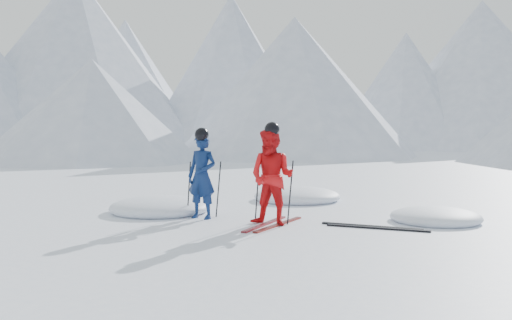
# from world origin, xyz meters

# --- Properties ---
(ground) EXTENTS (160.00, 160.00, 0.00)m
(ground) POSITION_xyz_m (0.00, 0.00, 0.00)
(ground) COLOR white
(ground) RESTS_ON ground
(mountain_range) EXTENTS (106.15, 62.94, 15.53)m
(mountain_range) POSITION_xyz_m (5.71, 35.31, 6.72)
(mountain_range) COLOR #B2BCD1
(mountain_range) RESTS_ON ground
(skier_blue) EXTENTS (0.66, 0.53, 1.58)m
(skier_blue) POSITION_xyz_m (-2.92, 0.54, 0.79)
(skier_blue) COLOR #0D2150
(skier_blue) RESTS_ON ground
(skier_red) EXTENTS (0.96, 0.84, 1.67)m
(skier_red) POSITION_xyz_m (-1.54, 0.07, 0.83)
(skier_red) COLOR red
(skier_red) RESTS_ON ground
(pole_blue_left) EXTENTS (0.11, 0.08, 1.05)m
(pole_blue_left) POSITION_xyz_m (-3.22, 0.69, 0.53)
(pole_blue_left) COLOR black
(pole_blue_left) RESTS_ON ground
(pole_blue_right) EXTENTS (0.11, 0.07, 1.05)m
(pole_blue_right) POSITION_xyz_m (-2.67, 0.79, 0.53)
(pole_blue_right) COLOR black
(pole_blue_right) RESTS_ON ground
(pole_red_left) EXTENTS (0.11, 0.09, 1.11)m
(pole_red_left) POSITION_xyz_m (-1.84, 0.32, 0.56)
(pole_red_left) COLOR black
(pole_red_left) RESTS_ON ground
(pole_red_right) EXTENTS (0.11, 0.08, 1.11)m
(pole_red_right) POSITION_xyz_m (-1.24, 0.22, 0.56)
(pole_red_right) COLOR black
(pole_red_right) RESTS_ON ground
(ski_worn_left) EXTENTS (0.51, 1.67, 0.03)m
(ski_worn_left) POSITION_xyz_m (-1.66, 0.07, 0.01)
(ski_worn_left) COLOR black
(ski_worn_left) RESTS_ON ground
(ski_worn_right) EXTENTS (0.62, 1.64, 0.03)m
(ski_worn_right) POSITION_xyz_m (-1.42, 0.07, 0.01)
(ski_worn_right) COLOR black
(ski_worn_right) RESTS_ON ground
(ski_loose_a) EXTENTS (1.67, 0.50, 0.03)m
(ski_loose_a) POSITION_xyz_m (0.14, 0.17, 0.01)
(ski_loose_a) COLOR black
(ski_loose_a) RESTS_ON ground
(ski_loose_b) EXTENTS (1.68, 0.44, 0.03)m
(ski_loose_b) POSITION_xyz_m (0.24, 0.02, 0.01)
(ski_loose_b) COLOR black
(ski_loose_b) RESTS_ON ground
(snow_lumps) EXTENTS (8.56, 6.44, 0.44)m
(snow_lumps) POSITION_xyz_m (-1.38, 1.70, 0.00)
(snow_lumps) COLOR white
(snow_lumps) RESTS_ON ground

